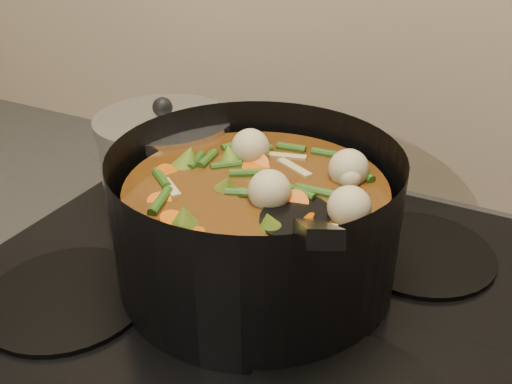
% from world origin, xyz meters
% --- Properties ---
extents(stovetop, '(0.62, 0.54, 0.03)m').
position_xyz_m(stovetop, '(0.00, 1.93, 0.92)').
color(stovetop, black).
rests_on(stovetop, counter).
extents(stockpot, '(0.38, 0.41, 0.23)m').
position_xyz_m(stockpot, '(0.00, 1.93, 1.00)').
color(stockpot, black).
rests_on(stockpot, stovetop).
extents(saucepan, '(0.19, 0.19, 0.15)m').
position_xyz_m(saucepan, '(-0.19, 2.03, 0.99)').
color(saucepan, silver).
rests_on(saucepan, stovetop).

